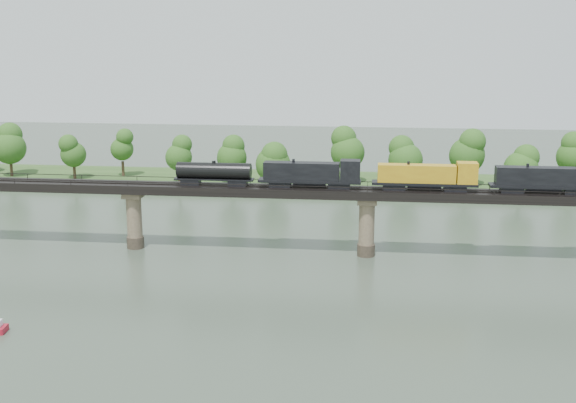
# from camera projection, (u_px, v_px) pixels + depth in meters

# --- Properties ---
(ground) EXTENTS (400.00, 400.00, 0.00)m
(ground) POSITION_uv_depth(u_px,v_px,m) (363.00, 326.00, 92.41)
(ground) COLOR #334032
(ground) RESTS_ON ground
(far_bank) EXTENTS (300.00, 24.00, 1.60)m
(far_bank) POSITION_uv_depth(u_px,v_px,m) (368.00, 184.00, 174.43)
(far_bank) COLOR #2B4A1D
(far_bank) RESTS_ON ground
(bridge) EXTENTS (236.00, 30.00, 11.50)m
(bridge) POSITION_uv_depth(u_px,v_px,m) (367.00, 224.00, 120.17)
(bridge) COLOR #473A2D
(bridge) RESTS_ON ground
(bridge_superstructure) EXTENTS (220.00, 4.90, 0.75)m
(bridge_superstructure) POSITION_uv_depth(u_px,v_px,m) (368.00, 187.00, 118.72)
(bridge_superstructure) COLOR black
(bridge_superstructure) RESTS_ON bridge
(far_treeline) EXTENTS (289.06, 17.54, 13.60)m
(far_treeline) POSITION_uv_depth(u_px,v_px,m) (334.00, 154.00, 169.18)
(far_treeline) COLOR #382619
(far_treeline) RESTS_ON far_bank
(freight_train) EXTENTS (68.96, 2.69, 4.75)m
(freight_train) POSITION_uv_depth(u_px,v_px,m) (387.00, 176.00, 117.93)
(freight_train) COLOR black
(freight_train) RESTS_ON bridge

